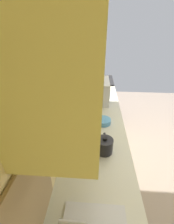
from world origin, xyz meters
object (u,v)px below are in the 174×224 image
object	(u,v)px
oven_range	(98,99)
bowl	(103,121)
kettle	(105,146)
microwave	(97,90)

from	to	relation	value
oven_range	bowl	distance (m)	1.70
oven_range	kettle	bearing A→B (deg)	-178.17
oven_range	bowl	bearing A→B (deg)	-177.64
oven_range	kettle	size ratio (longest dim) A/B	5.19
microwave	kettle	world-z (taller)	microwave
oven_range	bowl	size ratio (longest dim) A/B	6.00
oven_range	bowl	world-z (taller)	oven_range
bowl	kettle	distance (m)	0.48
oven_range	microwave	bearing A→B (deg)	178.47
bowl	kettle	bearing A→B (deg)	180.00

